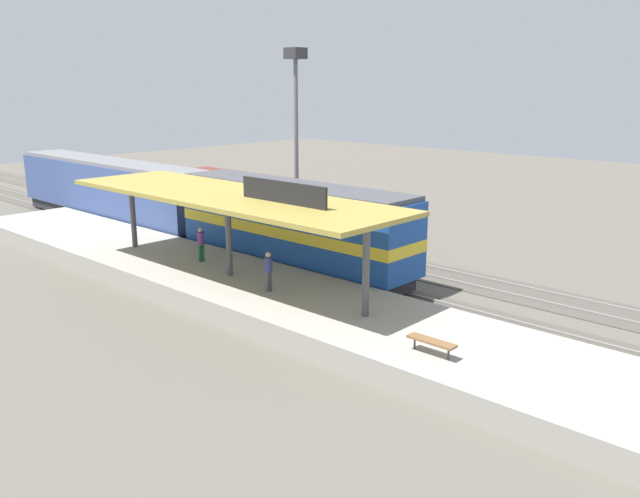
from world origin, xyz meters
name	(u,v)px	position (x,y,z in m)	size (l,w,h in m)	color
ground_plane	(326,265)	(2.00, 0.00, 0.00)	(120.00, 120.00, 0.00)	#5B564C
track_near	(300,273)	(0.00, 0.00, 0.03)	(3.20, 110.00, 0.16)	#4E4941
track_far	(357,256)	(4.60, 0.00, 0.03)	(3.20, 110.00, 0.16)	#4E4941
platform	(230,284)	(-4.60, 0.00, 0.45)	(6.00, 44.00, 0.90)	#9E998E
station_canopy	(229,197)	(-4.60, -0.09, 4.53)	(5.20, 18.00, 4.70)	#47474C
platform_bench	(432,342)	(-6.00, -11.88, 1.34)	(0.44, 1.70, 0.50)	#333338
locomotive	(292,226)	(0.00, 0.52, 2.41)	(2.93, 14.43, 4.44)	#28282D
passenger_carriage_single	(109,190)	(0.00, 18.52, 2.31)	(2.90, 20.00, 4.24)	#28282D
freight_car	(247,202)	(4.60, 9.39, 1.97)	(2.80, 12.00, 3.54)	#28282D
light_mast	(296,101)	(7.80, 7.95, 8.40)	(1.10, 1.10, 11.70)	slate
person_waiting	(268,269)	(-5.02, -3.08, 1.85)	(0.34, 0.34, 1.71)	#4C4C51
person_walking	(201,243)	(-4.00, 2.93, 1.85)	(0.34, 0.34, 1.71)	#23603D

